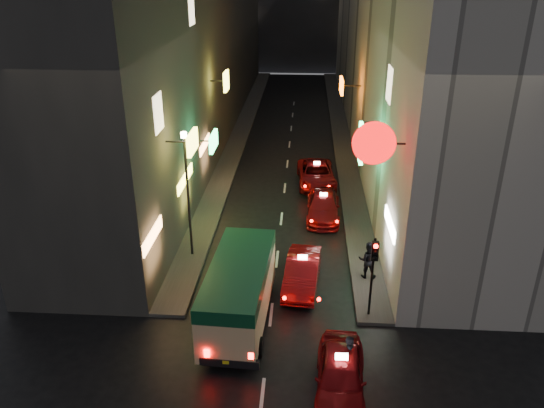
% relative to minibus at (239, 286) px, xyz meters
% --- Properties ---
extents(building_left, '(7.38, 52.00, 18.00)m').
position_rel_minibus_xyz_m(building_left, '(-6.78, 26.05, 7.31)').
color(building_left, '#383633').
rests_on(building_left, ground).
extents(building_right, '(8.01, 52.00, 18.00)m').
position_rel_minibus_xyz_m(building_right, '(9.22, 26.04, 7.31)').
color(building_right, beige).
rests_on(building_right, ground).
extents(sidewalk_left, '(1.50, 52.00, 0.15)m').
position_rel_minibus_xyz_m(sidewalk_left, '(-3.03, 26.05, -1.61)').
color(sidewalk_left, '#454240').
rests_on(sidewalk_left, ground).
extents(sidewalk_right, '(1.50, 52.00, 0.15)m').
position_rel_minibus_xyz_m(sidewalk_right, '(5.47, 26.05, -1.61)').
color(sidewalk_right, '#454240').
rests_on(sidewalk_right, ground).
extents(minibus, '(2.49, 6.32, 2.68)m').
position_rel_minibus_xyz_m(minibus, '(0.00, 0.00, 0.00)').
color(minibus, '#D8BC87').
rests_on(minibus, ground).
extents(taxi_near, '(2.44, 5.30, 1.82)m').
position_rel_minibus_xyz_m(taxi_near, '(3.81, -3.62, -0.87)').
color(taxi_near, maroon).
rests_on(taxi_near, ground).
extents(taxi_second, '(2.47, 5.13, 1.75)m').
position_rel_minibus_xyz_m(taxi_second, '(2.46, 2.84, -0.90)').
color(taxi_second, maroon).
rests_on(taxi_second, ground).
extents(taxi_third, '(2.10, 4.84, 1.69)m').
position_rel_minibus_xyz_m(taxi_third, '(3.56, 9.98, -0.93)').
color(taxi_third, maroon).
rests_on(taxi_third, ground).
extents(taxi_far, '(2.45, 5.30, 1.82)m').
position_rel_minibus_xyz_m(taxi_far, '(3.25, 14.78, -0.87)').
color(taxi_far, maroon).
rests_on(taxi_far, ground).
extents(pedestrian_crossing, '(0.43, 0.65, 1.91)m').
position_rel_minibus_xyz_m(pedestrian_crossing, '(4.17, -2.83, -0.73)').
color(pedestrian_crossing, black).
rests_on(pedestrian_crossing, ground).
extents(pedestrian_sidewalk, '(0.79, 0.53, 2.01)m').
position_rel_minibus_xyz_m(pedestrian_sidewalk, '(5.41, 3.50, -0.54)').
color(pedestrian_sidewalk, black).
rests_on(pedestrian_sidewalk, sidewalk_right).
extents(traffic_light, '(0.26, 0.43, 3.50)m').
position_rel_minibus_xyz_m(traffic_light, '(5.22, 0.52, 1.00)').
color(traffic_light, black).
rests_on(traffic_light, sidewalk_right).
extents(lamp_post, '(0.28, 0.28, 6.22)m').
position_rel_minibus_xyz_m(lamp_post, '(-2.98, 5.05, 2.03)').
color(lamp_post, black).
rests_on(lamp_post, sidewalk_left).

